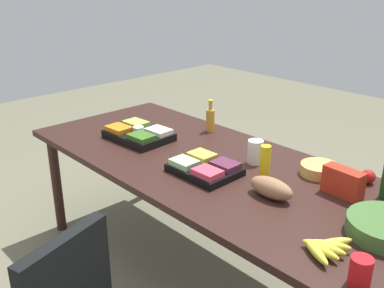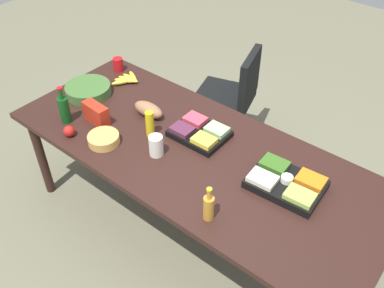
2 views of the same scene
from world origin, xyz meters
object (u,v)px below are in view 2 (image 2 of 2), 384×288
object	(u,v)px
salad_bowl	(88,90)
banana_bunch	(128,79)
fruit_platter	(199,132)
veggie_tray	(286,183)
conference_table	(194,158)
mustard_bottle	(150,124)
apple_red	(69,131)
mayo_jar	(156,146)
dressing_bottle	(209,207)
red_solo_cup	(118,64)
chip_bag_red	(96,114)
office_chair	(228,107)
chip_bowl	(104,139)
bread_loaf	(148,110)
wine_bottle	(64,109)

from	to	relation	value
salad_bowl	banana_bunch	bearing A→B (deg)	-109.67
banana_bunch	fruit_platter	bearing A→B (deg)	168.52
fruit_platter	veggie_tray	bearing A→B (deg)	175.47
conference_table	mustard_bottle	bearing A→B (deg)	11.42
apple_red	mayo_jar	bearing A→B (deg)	-158.26
conference_table	dressing_bottle	size ratio (longest dim) A/B	11.35
red_solo_cup	chip_bag_red	world-z (taller)	chip_bag_red
mayo_jar	office_chair	bearing A→B (deg)	-76.86
fruit_platter	mustard_bottle	size ratio (longest dim) A/B	1.97
mustard_bottle	salad_bowl	bearing A→B (deg)	-5.01
conference_table	banana_bunch	distance (m)	0.97
mayo_jar	dressing_bottle	bearing A→B (deg)	160.25
office_chair	chip_bowl	bearing A→B (deg)	87.67
conference_table	fruit_platter	bearing A→B (deg)	-65.58
bread_loaf	red_solo_cup	size ratio (longest dim) A/B	2.18
fruit_platter	mustard_bottle	distance (m)	0.33
conference_table	apple_red	distance (m)	0.85
conference_table	banana_bunch	size ratio (longest dim) A/B	10.32
banana_bunch	mustard_bottle	bearing A→B (deg)	148.14
chip_bowl	mustard_bottle	bearing A→B (deg)	-125.66
chip_bowl	banana_bunch	size ratio (longest dim) A/B	0.83
office_chair	chip_bag_red	size ratio (longest dim) A/B	4.57
conference_table	dressing_bottle	xyz separation A→B (m)	(-0.41, 0.39, 0.15)
red_solo_cup	banana_bunch	distance (m)	0.20
fruit_platter	chip_bag_red	distance (m)	0.73
apple_red	chip_bowl	bearing A→B (deg)	-157.84
chip_bowl	banana_bunch	xyz separation A→B (m)	(0.41, -0.62, -0.01)
mayo_jar	wine_bottle	world-z (taller)	wine_bottle
chip_bag_red	office_chair	bearing A→B (deg)	-101.95
chip_bag_red	bread_loaf	bearing A→B (deg)	-129.12
bread_loaf	veggie_tray	size ratio (longest dim) A/B	0.55
veggie_tray	wine_bottle	bearing A→B (deg)	14.90
mustard_bottle	office_chair	bearing A→B (deg)	-83.59
mustard_bottle	conference_table	bearing A→B (deg)	-168.58
fruit_platter	bread_loaf	bearing A→B (deg)	5.93
veggie_tray	chip_bowl	size ratio (longest dim) A/B	2.13
conference_table	dressing_bottle	bearing A→B (deg)	136.78
fruit_platter	wine_bottle	xyz separation A→B (m)	(0.82, 0.45, 0.07)
mustard_bottle	apple_red	xyz separation A→B (m)	(0.41, 0.35, -0.05)
red_solo_cup	banana_bunch	bearing A→B (deg)	157.09
bread_loaf	red_solo_cup	bearing A→B (deg)	-25.56
red_solo_cup	mustard_bottle	size ratio (longest dim) A/B	0.59
bread_loaf	chip_bowl	world-z (taller)	bread_loaf
conference_table	bread_loaf	xyz separation A→B (m)	(0.48, -0.09, 0.12)
conference_table	office_chair	xyz separation A→B (m)	(0.45, -1.05, -0.37)
office_chair	dressing_bottle	size ratio (longest dim) A/B	4.08
mayo_jar	fruit_platter	world-z (taller)	mayo_jar
wine_bottle	red_solo_cup	bearing A→B (deg)	-72.33
dressing_bottle	salad_bowl	world-z (taller)	dressing_bottle
fruit_platter	mustard_bottle	xyz separation A→B (m)	(0.26, 0.20, 0.06)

